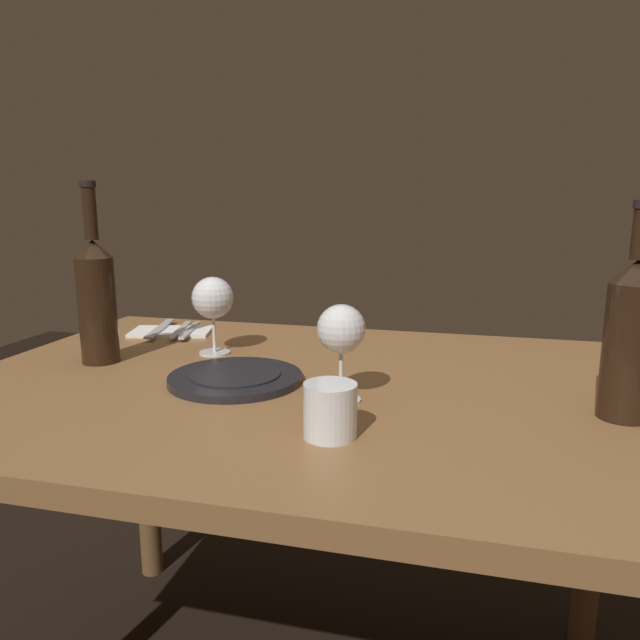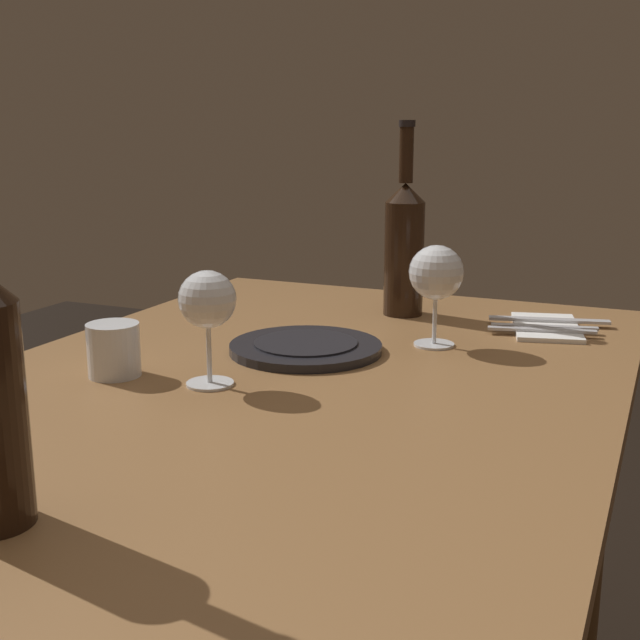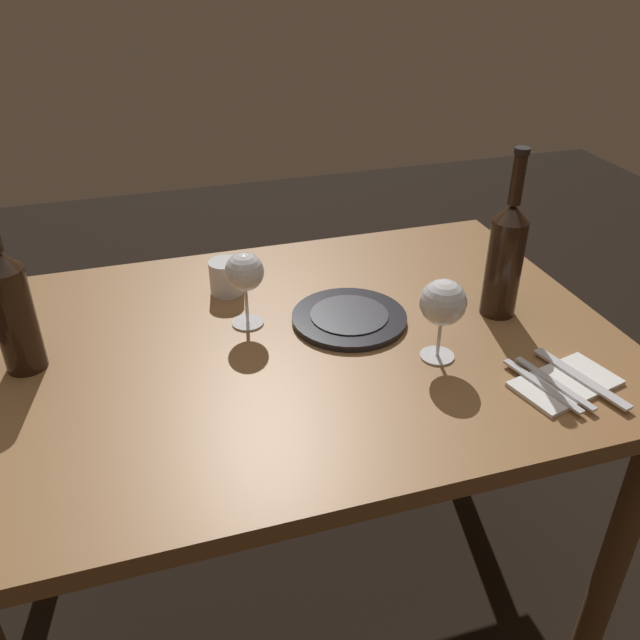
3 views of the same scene
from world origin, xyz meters
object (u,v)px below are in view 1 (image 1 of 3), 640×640
(dinner_plate, at_px, (235,378))
(fork_outer, at_px, (190,330))
(folded_napkin, at_px, (171,332))
(fork_inner, at_px, (181,329))
(water_tumbler, at_px, (330,413))
(wine_bottle, at_px, (630,336))
(table_knife, at_px, (160,328))
(wine_glass_left, at_px, (213,299))
(wine_bottle_second, at_px, (97,297))
(wine_glass_right, at_px, (341,331))

(dinner_plate, height_order, fork_outer, dinner_plate)
(folded_napkin, bearing_deg, fork_inner, 180.00)
(water_tumbler, bearing_deg, fork_inner, -46.48)
(dinner_plate, height_order, fork_inner, dinner_plate)
(wine_bottle, height_order, water_tumbler, wine_bottle)
(table_knife, bearing_deg, fork_outer, 180.00)
(wine_glass_left, xyz_separation_m, fork_inner, (0.16, -0.15, -0.11))
(wine_bottle_second, height_order, dinner_plate, wine_bottle_second)
(wine_glass_right, xyz_separation_m, wine_bottle_second, (0.52, -0.11, 0.02))
(table_knife, bearing_deg, fork_inner, 180.00)
(fork_inner, bearing_deg, wine_glass_right, 141.90)
(wine_bottle_second, bearing_deg, dinner_plate, 169.48)
(wine_glass_left, height_order, table_knife, wine_glass_left)
(wine_bottle_second, bearing_deg, folded_napkin, -92.88)
(wine_glass_left, bearing_deg, wine_glass_right, 145.03)
(folded_napkin, bearing_deg, table_knife, 0.00)
(wine_glass_left, distance_m, water_tumbler, 0.51)
(wine_glass_left, relative_size, folded_napkin, 0.78)
(wine_bottle_second, height_order, folded_napkin, wine_bottle_second)
(water_tumbler, distance_m, dinner_plate, 0.30)
(wine_glass_right, relative_size, water_tumbler, 2.09)
(wine_glass_left, height_order, water_tumbler, wine_glass_left)
(water_tumbler, bearing_deg, folded_napkin, -45.08)
(water_tumbler, bearing_deg, fork_outer, -47.95)
(wine_bottle_second, bearing_deg, table_knife, -86.47)
(wine_glass_left, xyz_separation_m, folded_napkin, (0.18, -0.15, -0.11))
(dinner_plate, relative_size, fork_outer, 1.35)
(folded_napkin, xyz_separation_m, fork_inner, (-0.02, 0.00, 0.01))
(dinner_plate, bearing_deg, table_knife, -44.56)
(wine_glass_left, bearing_deg, wine_bottle, 165.40)
(folded_napkin, distance_m, fork_outer, 0.05)
(folded_napkin, bearing_deg, water_tumbler, 134.92)
(wine_glass_right, xyz_separation_m, dinner_plate, (0.21, -0.05, -0.11))
(wine_glass_right, bearing_deg, dinner_plate, -14.14)
(wine_glass_left, distance_m, table_knife, 0.28)
(dinner_plate, xyz_separation_m, fork_inner, (0.28, -0.33, 0.00))
(fork_inner, bearing_deg, dinner_plate, 130.26)
(wine_bottle_second, relative_size, fork_inner, 2.01)
(folded_napkin, height_order, fork_outer, fork_outer)
(wine_bottle, xyz_separation_m, water_tumbler, (0.41, 0.18, -0.09))
(wine_bottle_second, relative_size, water_tumbler, 4.66)
(wine_bottle, distance_m, table_knife, 1.03)
(wine_bottle, relative_size, fork_outer, 1.82)
(wine_bottle, bearing_deg, wine_bottle_second, -4.78)
(wine_bottle_second, xyz_separation_m, fork_inner, (-0.04, -0.27, -0.12))
(wine_glass_left, height_order, fork_inner, wine_glass_left)
(table_knife, bearing_deg, wine_glass_right, 144.86)
(wine_glass_left, distance_m, folded_napkin, 0.26)
(wine_bottle, bearing_deg, wine_glass_right, 4.13)
(wine_glass_right, xyz_separation_m, fork_inner, (0.48, -0.38, -0.11))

